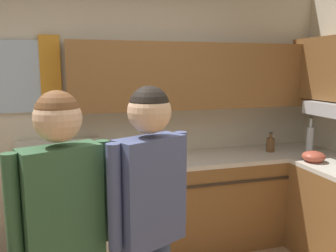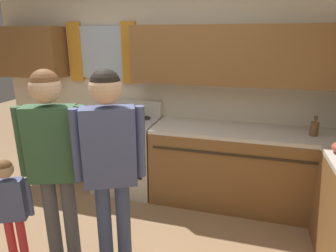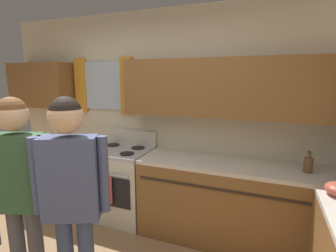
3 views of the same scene
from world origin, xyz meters
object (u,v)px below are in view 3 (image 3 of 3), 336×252
Objects in this scene: adult_holding_child at (19,181)px; adult_in_plaid at (71,187)px; stove_oven at (121,182)px; bottle_squat_brown at (308,164)px.

adult_holding_child is 0.45m from adult_in_plaid.
adult_in_plaid reaches higher than adult_holding_child.
stove_oven is 2.15m from bottle_squat_brown.
adult_in_plaid reaches higher than stove_oven.
bottle_squat_brown reaches higher than stove_oven.
adult_in_plaid is (0.49, -1.37, 0.59)m from stove_oven.
adult_in_plaid reaches higher than bottle_squat_brown.
stove_oven is 1.53m from adult_holding_child.
stove_oven is 0.66× the size of adult_holding_child.
stove_oven is at bearing 109.51° from adult_in_plaid.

